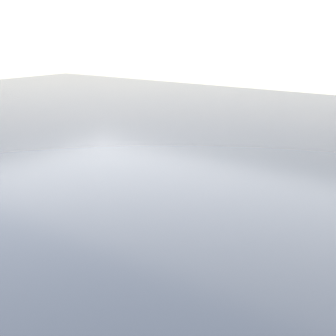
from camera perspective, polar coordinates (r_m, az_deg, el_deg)
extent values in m
cube|color=#9E9B96|center=(4.28, 14.96, -13.69)|extent=(24.00, 2.80, 0.13)
cylinder|color=slate|center=(3.44, 0.00, -8.98)|extent=(0.06, 0.06, 1.13)
cube|color=black|center=(3.20, 0.00, 2.98)|extent=(0.17, 0.13, 0.34)
cube|color=gray|center=(3.14, -0.78, 3.20)|extent=(0.10, 0.01, 0.12)
cylinder|color=black|center=(3.15, 0.00, 6.99)|extent=(0.20, 0.10, 0.20)
cylinder|color=black|center=(3.52, -11.15, -15.63)|extent=(0.65, 0.23, 0.65)
cube|color=black|center=(1.35, 5.67, -12.15)|extent=(3.26, 1.83, 0.78)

